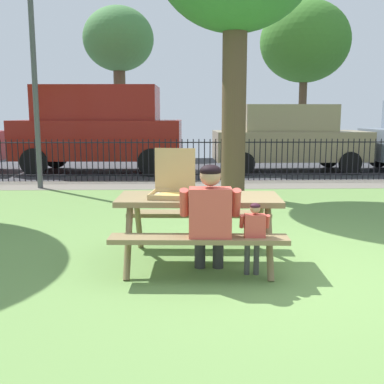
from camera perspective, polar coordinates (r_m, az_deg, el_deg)
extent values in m
cube|color=#688F48|center=(6.56, 8.76, -5.51)|extent=(28.00, 11.03, 0.02)
cube|color=slate|center=(11.23, 4.24, 0.89)|extent=(28.00, 1.40, 0.01)
cube|color=#38383D|center=(14.94, 2.70, 3.05)|extent=(28.00, 6.11, 0.01)
cube|color=olive|center=(5.21, 0.84, -0.85)|extent=(1.84, 0.85, 0.06)
cube|color=olive|center=(4.70, 0.81, -5.78)|extent=(1.81, 0.37, 0.05)
cube|color=olive|center=(5.86, 0.84, -2.68)|extent=(1.81, 0.37, 0.05)
cylinder|color=olive|center=(4.95, -7.80, -6.07)|extent=(0.09, 0.44, 0.74)
cylinder|color=olive|center=(5.75, -6.55, -3.85)|extent=(0.09, 0.44, 0.74)
cylinder|color=olive|center=(4.95, 9.44, -6.12)|extent=(0.09, 0.44, 0.74)
cylinder|color=olive|center=(5.75, 8.24, -3.90)|extent=(0.09, 0.44, 0.74)
cube|color=tan|center=(5.17, -2.46, -0.55)|extent=(0.53, 0.53, 0.01)
cube|color=silver|center=(5.17, -2.46, -0.47)|extent=(0.49, 0.49, 0.00)
cube|color=tan|center=(4.94, -2.85, -0.69)|extent=(0.46, 0.08, 0.04)
cube|color=tan|center=(5.39, -2.10, 0.17)|extent=(0.46, 0.08, 0.04)
cube|color=tan|center=(5.20, -4.94, -0.19)|extent=(0.08, 0.46, 0.04)
cube|color=tan|center=(5.13, 0.05, -0.29)|extent=(0.08, 0.46, 0.04)
cube|color=tan|center=(5.37, -2.09, 2.89)|extent=(0.47, 0.08, 0.47)
cylinder|color=tan|center=(5.17, -2.46, -0.42)|extent=(0.40, 0.40, 0.01)
cylinder|color=#EFBF56|center=(5.16, -2.46, -0.34)|extent=(0.37, 0.37, 0.00)
pyramid|color=#F6CA5F|center=(5.14, 2.27, -0.60)|extent=(0.23, 0.15, 0.01)
cube|color=tan|center=(5.13, 1.02, -0.57)|extent=(0.04, 0.16, 0.02)
cylinder|color=#313131|center=(5.16, 0.98, -6.90)|extent=(0.12, 0.12, 0.44)
cylinder|color=#313131|center=(4.89, 0.99, -4.79)|extent=(0.17, 0.43, 0.15)
cylinder|color=#313131|center=(5.16, 3.22, -6.90)|extent=(0.12, 0.12, 0.44)
cylinder|color=#313131|center=(4.90, 3.34, -4.79)|extent=(0.17, 0.43, 0.15)
cube|color=#CC4C3F|center=(4.64, 2.24, -2.68)|extent=(0.43, 0.24, 0.52)
cylinder|color=#CC4C3F|center=(4.66, -0.96, -1.29)|extent=(0.10, 0.21, 0.31)
cylinder|color=#CC4C3F|center=(4.68, 5.42, -1.31)|extent=(0.10, 0.21, 0.31)
sphere|color=tan|center=(4.59, 2.26, 2.02)|extent=(0.21, 0.21, 0.21)
ellipsoid|color=black|center=(4.57, 2.27, 2.62)|extent=(0.21, 0.20, 0.12)
cylinder|color=#494949|center=(4.98, 6.76, -7.58)|extent=(0.06, 0.06, 0.44)
cylinder|color=#494949|center=(4.82, 6.94, -5.27)|extent=(0.08, 0.21, 0.07)
cylinder|color=#494949|center=(4.99, 7.89, -7.56)|extent=(0.06, 0.06, 0.44)
cylinder|color=#494949|center=(4.83, 8.10, -5.26)|extent=(0.08, 0.21, 0.07)
cube|color=#CC4C3F|center=(4.70, 7.69, -4.25)|extent=(0.21, 0.12, 0.26)
cylinder|color=#CC4C3F|center=(4.69, 6.12, -3.58)|extent=(0.05, 0.10, 0.15)
cylinder|color=#CC4C3F|center=(4.72, 9.22, -3.57)|extent=(0.05, 0.10, 0.15)
sphere|color=tan|center=(4.66, 7.73, -1.99)|extent=(0.10, 0.10, 0.10)
ellipsoid|color=#391624|center=(4.66, 7.74, -1.71)|extent=(0.10, 0.10, 0.06)
cylinder|color=black|center=(11.82, 3.94, 6.08)|extent=(19.74, 0.03, 0.03)
cylinder|color=black|center=(11.89, 3.89, 2.17)|extent=(19.74, 0.03, 0.03)
cylinder|color=black|center=(12.57, -22.28, 3.57)|extent=(0.02, 0.02, 1.06)
cylinder|color=black|center=(12.52, -21.68, 3.59)|extent=(0.02, 0.02, 1.06)
cylinder|color=black|center=(12.48, -21.07, 3.61)|extent=(0.02, 0.02, 1.06)
cylinder|color=black|center=(12.43, -20.45, 3.63)|extent=(0.02, 0.02, 1.06)
cylinder|color=black|center=(12.39, -19.83, 3.64)|extent=(0.02, 0.02, 1.06)
cylinder|color=black|center=(12.35, -19.21, 3.66)|extent=(0.02, 0.02, 1.06)
cylinder|color=black|center=(12.31, -18.58, 3.67)|extent=(0.02, 0.02, 1.06)
cylinder|color=black|center=(12.27, -17.95, 3.69)|extent=(0.02, 0.02, 1.06)
cylinder|color=black|center=(12.23, -17.31, 3.70)|extent=(0.02, 0.02, 1.06)
cylinder|color=black|center=(12.19, -16.67, 3.72)|extent=(0.02, 0.02, 1.06)
cylinder|color=black|center=(12.16, -16.03, 3.73)|extent=(0.02, 0.02, 1.06)
cylinder|color=black|center=(12.12, -15.38, 3.75)|extent=(0.02, 0.02, 1.06)
cylinder|color=black|center=(12.09, -14.73, 3.76)|extent=(0.02, 0.02, 1.06)
cylinder|color=black|center=(12.06, -14.07, 3.78)|extent=(0.02, 0.02, 1.06)
cylinder|color=black|center=(12.03, -13.42, 3.79)|extent=(0.02, 0.02, 1.06)
cylinder|color=black|center=(12.00, -12.75, 3.80)|extent=(0.02, 0.02, 1.06)
cylinder|color=black|center=(11.98, -12.09, 3.81)|extent=(0.02, 0.02, 1.06)
cylinder|color=black|center=(11.95, -11.42, 3.82)|extent=(0.02, 0.02, 1.06)
cylinder|color=black|center=(11.93, -10.76, 3.83)|extent=(0.02, 0.02, 1.06)
cylinder|color=black|center=(11.91, -10.08, 3.85)|extent=(0.02, 0.02, 1.06)
cylinder|color=black|center=(11.89, -9.41, 3.86)|extent=(0.02, 0.02, 1.06)
cylinder|color=black|center=(11.87, -8.73, 3.86)|extent=(0.02, 0.02, 1.06)
cylinder|color=black|center=(11.86, -8.06, 3.87)|extent=(0.02, 0.02, 1.06)
cylinder|color=black|center=(11.84, -7.38, 3.88)|extent=(0.02, 0.02, 1.06)
cylinder|color=black|center=(11.83, -6.70, 3.89)|extent=(0.02, 0.02, 1.06)
cylinder|color=black|center=(11.82, -6.01, 3.90)|extent=(0.02, 0.02, 1.06)
cylinder|color=black|center=(11.81, -5.33, 3.90)|extent=(0.02, 0.02, 1.06)
cylinder|color=black|center=(11.80, -4.65, 3.91)|extent=(0.02, 0.02, 1.06)
cylinder|color=black|center=(11.80, -3.96, 3.92)|extent=(0.02, 0.02, 1.06)
cylinder|color=black|center=(11.80, -3.27, 3.92)|extent=(0.02, 0.02, 1.06)
cylinder|color=black|center=(11.79, -2.59, 3.93)|extent=(0.02, 0.02, 1.06)
cylinder|color=black|center=(11.79, -1.90, 3.93)|extent=(0.02, 0.02, 1.06)
cylinder|color=black|center=(11.79, -1.21, 3.93)|extent=(0.02, 0.02, 1.06)
cylinder|color=black|center=(11.80, -0.53, 3.94)|extent=(0.02, 0.02, 1.06)
cylinder|color=black|center=(11.80, 0.16, 3.94)|extent=(0.02, 0.02, 1.06)
cylinder|color=black|center=(11.81, 0.84, 3.94)|extent=(0.02, 0.02, 1.06)
cylinder|color=black|center=(11.81, 1.53, 3.94)|extent=(0.02, 0.02, 1.06)
cylinder|color=black|center=(11.82, 2.21, 3.94)|extent=(0.02, 0.02, 1.06)
cylinder|color=black|center=(11.83, 2.89, 3.94)|extent=(0.02, 0.02, 1.06)
cylinder|color=black|center=(11.85, 3.57, 3.94)|extent=(0.02, 0.02, 1.06)
cylinder|color=black|center=(11.86, 4.25, 3.94)|extent=(0.02, 0.02, 1.06)
cylinder|color=black|center=(11.88, 4.93, 3.94)|extent=(0.02, 0.02, 1.06)
cylinder|color=black|center=(11.89, 5.61, 3.94)|extent=(0.02, 0.02, 1.06)
cylinder|color=black|center=(11.91, 6.28, 3.94)|extent=(0.02, 0.02, 1.06)
cylinder|color=black|center=(11.93, 6.95, 3.93)|extent=(0.02, 0.02, 1.06)
cylinder|color=black|center=(11.96, 7.62, 3.93)|extent=(0.02, 0.02, 1.06)
cylinder|color=black|center=(11.98, 8.29, 3.93)|extent=(0.02, 0.02, 1.06)
cylinder|color=black|center=(12.01, 8.95, 3.92)|extent=(0.02, 0.02, 1.06)
cylinder|color=black|center=(12.03, 9.61, 3.92)|extent=(0.02, 0.02, 1.06)
cylinder|color=black|center=(12.06, 10.27, 3.91)|extent=(0.02, 0.02, 1.06)
cylinder|color=black|center=(12.09, 10.92, 3.90)|extent=(0.02, 0.02, 1.06)
cylinder|color=black|center=(12.13, 11.58, 3.90)|extent=(0.02, 0.02, 1.06)
cylinder|color=black|center=(12.16, 12.22, 3.89)|extent=(0.02, 0.02, 1.06)
cylinder|color=black|center=(12.19, 12.87, 3.88)|extent=(0.02, 0.02, 1.06)
cylinder|color=black|center=(12.23, 13.51, 3.87)|extent=(0.02, 0.02, 1.06)
cylinder|color=black|center=(12.27, 14.14, 3.87)|extent=(0.02, 0.02, 1.06)
cylinder|color=black|center=(12.31, 14.77, 3.86)|extent=(0.02, 0.02, 1.06)
cylinder|color=black|center=(12.35, 15.40, 3.85)|extent=(0.02, 0.02, 1.06)
cylinder|color=black|center=(12.39, 16.03, 3.84)|extent=(0.02, 0.02, 1.06)
cylinder|color=black|center=(12.44, 16.65, 3.83)|extent=(0.02, 0.02, 1.06)
cylinder|color=black|center=(12.48, 17.26, 3.82)|extent=(0.02, 0.02, 1.06)
cylinder|color=black|center=(12.53, 17.87, 3.81)|extent=(0.02, 0.02, 1.06)
cylinder|color=black|center=(12.58, 18.48, 3.80)|extent=(0.02, 0.02, 1.06)
cylinder|color=black|center=(12.63, 19.08, 3.79)|extent=(0.02, 0.02, 1.06)
cylinder|color=black|center=(12.68, 19.67, 3.77)|extent=(0.02, 0.02, 1.06)
cylinder|color=black|center=(12.73, 20.26, 3.76)|extent=(0.02, 0.02, 1.06)
cylinder|color=black|center=(12.79, 20.85, 3.75)|extent=(0.02, 0.02, 1.06)
cylinder|color=black|center=(12.84, 21.43, 3.74)|extent=(0.02, 0.02, 1.06)
cylinder|color=black|center=(12.90, 22.01, 3.72)|extent=(0.02, 0.02, 1.06)
cylinder|color=#4C4C51|center=(11.10, -18.59, 11.07)|extent=(0.12, 0.12, 4.14)
cylinder|color=brown|center=(9.48, 5.14, 9.85)|extent=(0.48, 0.48, 3.47)
cube|color=maroon|center=(13.83, -11.26, 6.34)|extent=(4.78, 2.17, 1.10)
cube|color=maroon|center=(13.82, -11.40, 10.61)|extent=(3.47, 1.87, 0.96)
cube|color=#262D38|center=(13.63, -6.77, 10.74)|extent=(0.11, 1.67, 0.82)
cylinder|color=black|center=(12.67, -4.98, 3.62)|extent=(0.76, 0.14, 0.76)
cylinder|color=black|center=(14.61, -4.23, 4.41)|extent=(0.76, 0.14, 0.76)
cylinder|color=black|center=(13.36, -18.77, 3.45)|extent=(0.76, 0.14, 0.76)
cylinder|color=black|center=(15.22, -16.35, 4.26)|extent=(0.76, 0.14, 0.76)
cube|color=#948360|center=(14.06, 11.83, 5.59)|extent=(4.42, 1.86, 0.84)
cube|color=#948360|center=(14.01, 11.54, 8.86)|extent=(2.62, 1.62, 0.76)
cube|color=#262D38|center=(14.27, 15.27, 8.73)|extent=(0.06, 1.53, 0.65)
cylinder|color=black|center=(13.71, 18.78, 3.34)|extent=(0.64, 0.12, 0.64)
cylinder|color=black|center=(15.39, 16.35, 4.09)|extent=(0.64, 0.12, 0.64)
cylinder|color=black|center=(12.92, 6.31, 3.44)|extent=(0.64, 0.12, 0.64)
cylinder|color=black|center=(14.69, 5.22, 4.19)|extent=(0.64, 0.12, 0.64)
cylinder|color=black|center=(15.90, 21.84, 3.96)|extent=(0.64, 0.13, 0.64)
cylinder|color=brown|center=(19.68, -8.76, 9.77)|extent=(0.48, 0.48, 3.59)
ellipsoid|color=#467D40|center=(19.90, -8.98, 18.01)|extent=(2.83, 2.83, 2.55)
cylinder|color=brown|center=(20.24, 13.31, 9.09)|extent=(0.33, 0.33, 3.22)
ellipsoid|color=#3A7627|center=(20.45, 13.64, 17.45)|extent=(3.64, 3.64, 3.28)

